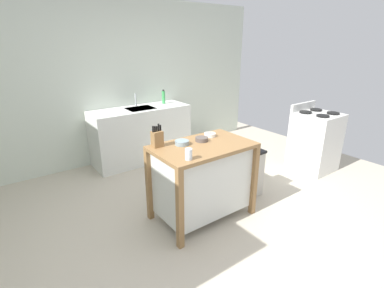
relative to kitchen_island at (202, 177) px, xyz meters
name	(u,v)px	position (x,y,z in m)	size (l,w,h in m)	color
ground_plane	(218,220)	(0.08, -0.20, -0.50)	(6.42, 6.42, 0.00)	#BCB29E
wall_back	(122,82)	(0.08, 2.30, 0.80)	(5.42, 0.10, 2.60)	silver
kitchen_island	(202,177)	(0.00, 0.00, 0.00)	(1.09, 0.68, 0.89)	olive
knife_block	(157,138)	(-0.42, 0.24, 0.48)	(0.11, 0.09, 0.25)	olive
bowl_ceramic_wide	(202,139)	(0.06, 0.10, 0.42)	(0.14, 0.14, 0.05)	#564C47
bowl_stoneware_deep	(182,142)	(-0.18, 0.14, 0.42)	(0.15, 0.15, 0.05)	gray
bowl_ceramic_small	(210,135)	(0.24, 0.18, 0.41)	(0.13, 0.13, 0.04)	silver
drinking_cup	(189,154)	(-0.36, -0.24, 0.45)	(0.07, 0.07, 0.11)	silver
trash_bin	(248,173)	(0.78, 0.03, -0.18)	(0.36, 0.28, 0.63)	#B7B2A8
sink_counter	(142,134)	(0.21, 1.95, -0.04)	(1.63, 0.60, 0.91)	silver
sink_faucet	(136,100)	(0.21, 2.09, 0.52)	(0.02, 0.02, 0.22)	#B7BCC1
bottle_dish_soap	(164,97)	(0.72, 2.03, 0.53)	(0.06, 0.06, 0.24)	green
stove	(315,141)	(2.25, 0.00, -0.03)	(0.60, 0.60, 1.03)	silver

